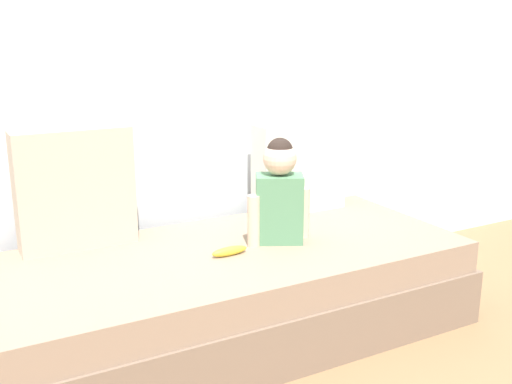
{
  "coord_description": "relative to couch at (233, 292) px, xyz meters",
  "views": [
    {
      "loc": [
        -1.14,
        -2.29,
        1.36
      ],
      "look_at": [
        0.12,
        0.0,
        0.66
      ],
      "focal_mm": 42.65,
      "sensor_mm": 36.0,
      "label": 1
    }
  ],
  "objects": [
    {
      "name": "back_wall",
      "position": [
        0.0,
        0.61,
        1.0
      ],
      "size": [
        5.35,
        0.1,
        2.4
      ],
      "primitive_type": "cube",
      "color": "silver",
      "rests_on": "ground"
    },
    {
      "name": "couch",
      "position": [
        0.0,
        0.0,
        0.0
      ],
      "size": [
        2.15,
        0.96,
        0.41
      ],
      "color": "#826C5B",
      "rests_on": "ground"
    },
    {
      "name": "banana",
      "position": [
        -0.05,
        -0.06,
        0.23
      ],
      "size": [
        0.17,
        0.05,
        0.04
      ],
      "primitive_type": "ellipsoid",
      "rotation": [
        0.0,
        0.0,
        0.04
      ],
      "color": "yellow",
      "rests_on": "couch"
    },
    {
      "name": "throw_pillow_right",
      "position": [
        0.59,
        0.38,
        0.45
      ],
      "size": [
        0.5,
        0.16,
        0.48
      ],
      "primitive_type": "cube",
      "color": "silver",
      "rests_on": "couch"
    },
    {
      "name": "toddler",
      "position": [
        0.24,
        -0.01,
        0.44
      ],
      "size": [
        0.32,
        0.22,
        0.49
      ],
      "color": "#568E66",
      "rests_on": "couch"
    },
    {
      "name": "throw_pillow_left",
      "position": [
        -0.59,
        0.38,
        0.48
      ],
      "size": [
        0.51,
        0.16,
        0.54
      ],
      "primitive_type": "cube",
      "color": "#C1B29E",
      "rests_on": "couch"
    },
    {
      "name": "ground_plane",
      "position": [
        0.0,
        0.0,
        -0.2
      ],
      "size": [
        12.0,
        12.0,
        0.0
      ],
      "primitive_type": "plane",
      "color": "#93704C"
    }
  ]
}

